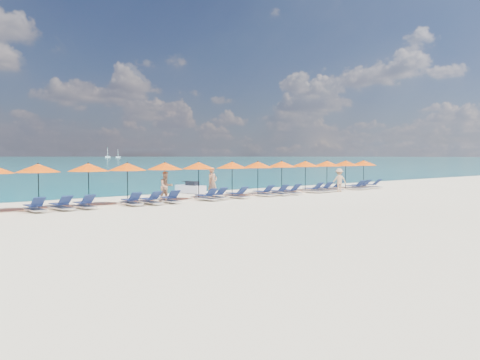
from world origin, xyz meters
TOP-DOWN VIEW (x-y plane):
  - ground at (0.00, 0.00)m, footprint 1400.00×1400.00m
  - sailboat_near at (218.02, 514.38)m, footprint 5.48×1.83m
  - sailboat_far at (238.01, 593.73)m, footprint 6.83×2.28m
  - jetski at (0.57, 9.26)m, footprint 1.23×2.43m
  - beachgoer_a at (-0.51, 5.08)m, footprint 0.73×0.52m
  - beachgoer_b at (-3.67, 5.18)m, footprint 0.84×0.48m
  - beachgoer_c at (9.64, 3.60)m, footprint 1.21×0.98m
  - umbrella_2 at (-10.52, 5.56)m, footprint 2.10×2.10m
  - umbrella_3 at (-8.05, 5.53)m, footprint 2.10×2.10m
  - umbrella_4 at (-5.90, 5.47)m, footprint 2.10×2.10m
  - umbrella_5 at (-3.53, 5.56)m, footprint 2.10×2.10m
  - umbrella_6 at (-1.23, 5.52)m, footprint 2.10×2.10m
  - umbrella_7 at (1.26, 5.40)m, footprint 2.10×2.10m
  - umbrella_8 at (3.36, 5.32)m, footprint 2.10×2.10m
  - umbrella_9 at (5.76, 5.54)m, footprint 2.10×2.10m
  - umbrella_10 at (8.13, 5.52)m, footprint 2.10×2.10m
  - umbrella_11 at (10.41, 5.43)m, footprint 2.10×2.10m
  - umbrella_12 at (12.84, 5.61)m, footprint 2.10×2.10m
  - umbrella_13 at (14.99, 5.48)m, footprint 2.10×2.10m
  - lounger_3 at (-11.03, 4.44)m, footprint 0.71×1.73m
  - lounger_4 at (-9.83, 4.40)m, footprint 0.78×1.75m
  - lounger_5 at (-8.73, 4.33)m, footprint 0.68×1.72m
  - lounger_6 at (-6.26, 4.26)m, footprint 0.71×1.73m
  - lounger_7 at (-5.24, 4.10)m, footprint 0.67×1.72m
  - lounger_8 at (-4.02, 4.18)m, footprint 0.75×1.74m
  - lounger_9 at (-1.65, 4.05)m, footprint 0.65×1.71m
  - lounger_10 at (-0.68, 4.40)m, footprint 0.64×1.71m
  - lounger_11 at (0.68, 4.14)m, footprint 0.68×1.72m
  - lounger_12 at (2.94, 4.24)m, footprint 0.67×1.72m
  - lounger_13 at (4.04, 4.04)m, footprint 0.71×1.73m
  - lounger_14 at (5.20, 4.07)m, footprint 0.62×1.70m
  - lounger_15 at (7.53, 4.19)m, footprint 0.66×1.71m
  - lounger_16 at (8.59, 4.21)m, footprint 0.74×1.74m
  - lounger_17 at (9.83, 4.36)m, footprint 0.69×1.72m
  - lounger_18 at (12.24, 4.16)m, footprint 0.78×1.75m
  - lounger_19 at (13.35, 4.42)m, footprint 0.76×1.74m
  - lounger_20 at (14.57, 4.38)m, footprint 0.72×1.73m

SIDE VIEW (x-z plane):
  - ground at x=0.00m, z-range 0.00..0.00m
  - lounger_3 at x=-11.03m, z-range -0.09..0.56m
  - lounger_4 at x=-9.83m, z-range -0.09..0.56m
  - lounger_5 at x=-8.73m, z-range -0.09..0.56m
  - lounger_6 at x=-6.26m, z-range -0.09..0.56m
  - lounger_7 at x=-5.24m, z-range -0.09..0.56m
  - lounger_8 at x=-4.02m, z-range -0.09..0.56m
  - lounger_9 at x=-1.65m, z-range -0.09..0.56m
  - lounger_10 at x=-0.68m, z-range -0.09..0.56m
  - lounger_11 at x=0.68m, z-range -0.09..0.56m
  - lounger_12 at x=2.94m, z-range -0.09..0.56m
  - lounger_13 at x=4.04m, z-range -0.09..0.56m
  - lounger_14 at x=5.20m, z-range -0.09..0.56m
  - lounger_15 at x=7.53m, z-range -0.09..0.56m
  - lounger_16 at x=8.59m, z-range -0.09..0.56m
  - lounger_17 at x=9.83m, z-range -0.09..0.56m
  - lounger_18 at x=12.24m, z-range -0.09..0.56m
  - lounger_19 at x=13.35m, z-range -0.09..0.56m
  - lounger_20 at x=14.57m, z-range -0.09..0.56m
  - jetski at x=0.57m, z-range -0.07..0.76m
  - beachgoer_c at x=9.64m, z-range 0.00..1.70m
  - beachgoer_b at x=-3.67m, z-range 0.00..1.72m
  - beachgoer_a at x=-0.51m, z-range 0.00..1.91m
  - sailboat_near at x=218.02m, z-range -3.99..6.05m
  - sailboat_far at x=238.01m, z-range -4.98..7.55m
  - umbrella_2 at x=-10.52m, z-range 0.88..3.16m
  - umbrella_3 at x=-8.05m, z-range 0.88..3.16m
  - umbrella_4 at x=-5.90m, z-range 0.88..3.16m
  - umbrella_5 at x=-3.53m, z-range 0.88..3.16m
  - umbrella_6 at x=-1.23m, z-range 0.88..3.16m
  - umbrella_7 at x=1.26m, z-range 0.88..3.16m
  - umbrella_8 at x=3.36m, z-range 0.88..3.16m
  - umbrella_9 at x=5.76m, z-range 0.88..3.16m
  - umbrella_10 at x=8.13m, z-range 0.88..3.16m
  - umbrella_11 at x=10.41m, z-range 0.88..3.16m
  - umbrella_12 at x=12.84m, z-range 0.88..3.16m
  - umbrella_13 at x=14.99m, z-range 0.88..3.16m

